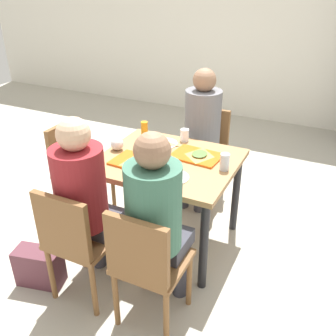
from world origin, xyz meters
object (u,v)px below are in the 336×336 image
Objects in this scene: tray_red_far at (197,156)px; soda_can at (225,162)px; pizza_slice_c at (159,142)px; chair_near_right at (146,262)px; tray_red_near at (137,162)px; plastic_cup_a at (185,135)px; person_far_side at (201,128)px; plastic_cup_b at (147,176)px; handbag at (39,267)px; chair_far_side at (205,147)px; pizza_slice_b at (200,154)px; chair_near_left at (75,238)px; foil_bundle at (117,144)px; paper_plate_center at (164,143)px; person_in_brown_jacket at (157,214)px; paper_plate_near_edge at (173,177)px; condiment_bottle at (145,131)px; person_in_red at (85,194)px; chair_left_end at (75,164)px; pizza_slice_a at (138,161)px; main_table at (168,171)px.

tray_red_far is 2.95× the size of soda_can.
chair_near_right is at bearing -67.34° from pizza_slice_c.
plastic_cup_a is (0.15, 0.52, 0.04)m from tray_red_near.
person_far_side is 1.05m from plastic_cup_b.
pizza_slice_c is 0.80× the size of handbag.
chair_far_side is (-0.25, 1.63, 0.00)m from chair_near_right.
chair_far_side is 0.76m from pizza_slice_b.
chair_near_left is at bearing 2.66° from handbag.
foil_bundle is (-0.60, -0.15, 0.04)m from tray_red_far.
handbag is at bearing -121.97° from tray_red_near.
chair_near_right is 1.53m from person_far_side.
tray_red_far is at bearing -18.34° from paper_plate_center.
chair_near_left is 0.67× the size of person_in_brown_jacket.
foil_bundle is (-0.28, -0.26, 0.05)m from paper_plate_center.
pizza_slice_c is at bearing 126.10° from paper_plate_near_edge.
person_in_brown_jacket is 0.68m from tray_red_near.
pizza_slice_c is 1.60× the size of condiment_bottle.
person_in_red is 0.91m from tray_red_far.
paper_plate_near_edge is (0.40, 0.58, 0.24)m from chair_near_left.
chair_left_end is 0.96m from person_in_red.
paper_plate_center is at bearing 110.86° from chair_near_right.
pizza_slice_a is 0.55m from plastic_cup_a.
chair_far_side is at bearing 91.22° from plastic_cup_b.
pizza_slice_a is (0.09, 0.52, 0.02)m from person_in_red.
chair_far_side is at bearing 98.13° from paper_plate_near_edge.
person_far_side is 1.73m from handbag.
person_far_side is at bearing 68.82° from pizza_slice_c.
handbag is (0.29, -0.83, -0.36)m from chair_left_end.
main_table is 10.05× the size of plastic_cup_b.
foil_bundle reaches higher than tray_red_far.
main_table is 0.30m from paper_plate_center.
soda_can is 0.86m from foil_bundle.
chair_far_side is (0.25, 1.63, 0.00)m from chair_near_left.
pizza_slice_b reaches higher than main_table.
person_in_red is 0.53m from tray_red_near.
foil_bundle is at bearing 152.66° from tray_red_near.
chair_near_right is 3.87× the size of paper_plate_center.
pizza_slice_b is 0.39m from pizza_slice_c.
plastic_cup_b reaches higher than main_table.
chair_left_end reaches higher than plastic_cup_b.
main_table is 0.46m from soda_can.
chair_near_right reaches higher than tray_red_far.
soda_can is (0.23, -0.11, 0.04)m from pizza_slice_b.
plastic_cup_a is at bearing -93.21° from chair_far_side.
chair_near_left is at bearing -98.75° from chair_far_side.
paper_plate_near_edge reaches higher than main_table.
person_far_side is at bearing 91.38° from plastic_cup_b.
chair_near_left is 3.87× the size of paper_plate_center.
person_in_brown_jacket reaches higher than pizza_slice_b.
chair_near_left is 1.09m from paper_plate_center.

